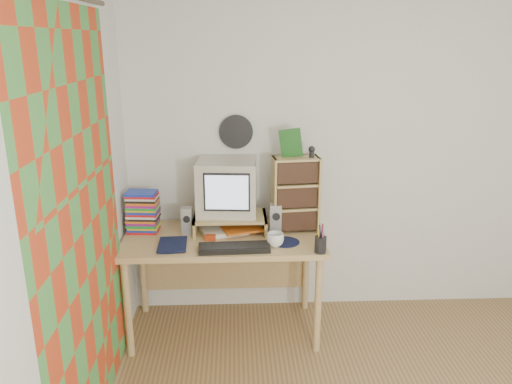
{
  "coord_description": "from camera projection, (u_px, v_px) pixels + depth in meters",
  "views": [
    {
      "loc": [
        -0.94,
        -1.9,
        2.09
      ],
      "look_at": [
        -0.8,
        1.33,
        1.09
      ],
      "focal_mm": 35.0,
      "sensor_mm": 36.0,
      "label": 1
    }
  ],
  "objects": [
    {
      "name": "mousepad",
      "position": [
        285.0,
        242.0,
        3.41
      ],
      "size": [
        0.21,
        0.21,
        0.0
      ],
      "primitive_type": "cylinder",
      "rotation": [
        0.0,
        0.0,
        0.05
      ],
      "color": "black",
      "rests_on": "desk"
    },
    {
      "name": "diary",
      "position": [
        158.0,
        244.0,
        3.33
      ],
      "size": [
        0.24,
        0.18,
        0.05
      ],
      "primitive_type": "imported",
      "rotation": [
        0.0,
        0.0,
        0.04
      ],
      "color": "#0E1433",
      "rests_on": "desk"
    },
    {
      "name": "speaker_right",
      "position": [
        276.0,
        219.0,
        3.54
      ],
      "size": [
        0.09,
        0.09,
        0.22
      ],
      "primitive_type": "cube",
      "rotation": [
        0.0,
        0.0,
        -0.07
      ],
      "color": "#B3B3B8",
      "rests_on": "desk"
    },
    {
      "name": "red_box",
      "position": [
        210.0,
        238.0,
        3.45
      ],
      "size": [
        0.08,
        0.05,
        0.04
      ],
      "primitive_type": "cube",
      "rotation": [
        0.0,
        0.0,
        -0.11
      ],
      "color": "red",
      "rests_on": "desk"
    },
    {
      "name": "crt_monitor",
      "position": [
        227.0,
        187.0,
        3.57
      ],
      "size": [
        0.44,
        0.44,
        0.39
      ],
      "primitive_type": "cube",
      "rotation": [
        0.0,
        0.0,
        -0.08
      ],
      "color": "beige",
      "rests_on": "monitor_riser"
    },
    {
      "name": "cd_rack",
      "position": [
        295.0,
        194.0,
        3.56
      ],
      "size": [
        0.34,
        0.21,
        0.54
      ],
      "primitive_type": "cube",
      "rotation": [
        0.0,
        0.0,
        0.11
      ],
      "color": "tan",
      "rests_on": "desk"
    },
    {
      "name": "keyboard",
      "position": [
        234.0,
        248.0,
        3.28
      ],
      "size": [
        0.48,
        0.18,
        0.03
      ],
      "primitive_type": "cube",
      "rotation": [
        0.0,
        0.0,
        0.04
      ],
      "color": "black",
      "rests_on": "desk"
    },
    {
      "name": "back_wall",
      "position": [
        359.0,
        154.0,
        3.77
      ],
      "size": [
        3.5,
        0.0,
        3.5
      ],
      "primitive_type": "plane",
      "rotation": [
        1.57,
        0.0,
        0.0
      ],
      "color": "white",
      "rests_on": "floor"
    },
    {
      "name": "desk",
      "position": [
        224.0,
        250.0,
        3.62
      ],
      "size": [
        1.4,
        0.7,
        0.75
      ],
      "color": "#DDB777",
      "rests_on": "floor"
    },
    {
      "name": "wall_disc",
      "position": [
        236.0,
        132.0,
        3.66
      ],
      "size": [
        0.25,
        0.02,
        0.25
      ],
      "primitive_type": "cylinder",
      "rotation": [
        1.57,
        0.0,
        0.0
      ],
      "color": "black",
      "rests_on": "back_wall"
    },
    {
      "name": "pen_cup",
      "position": [
        321.0,
        241.0,
        3.23
      ],
      "size": [
        0.09,
        0.09,
        0.15
      ],
      "primitive_type": null,
      "rotation": [
        0.0,
        0.0,
        -0.15
      ],
      "color": "black",
      "rests_on": "desk"
    },
    {
      "name": "mug",
      "position": [
        275.0,
        240.0,
        3.34
      ],
      "size": [
        0.15,
        0.15,
        0.09
      ],
      "primitive_type": "imported",
      "rotation": [
        0.0,
        0.0,
        0.34
      ],
      "color": "white",
      "rests_on": "desk"
    },
    {
      "name": "curtain",
      "position": [
        83.0,
        232.0,
        2.51
      ],
      "size": [
        0.0,
        2.2,
        2.2
      ],
      "primitive_type": "plane",
      "rotation": [
        1.57,
        0.0,
        1.57
      ],
      "color": "#BE3B1A",
      "rests_on": "left_wall"
    },
    {
      "name": "dvd_stack",
      "position": [
        143.0,
        212.0,
        3.56
      ],
      "size": [
        0.22,
        0.17,
        0.3
      ],
      "primitive_type": null,
      "rotation": [
        0.0,
        0.0,
        -0.09
      ],
      "color": "brown",
      "rests_on": "desk"
    },
    {
      "name": "webcam",
      "position": [
        312.0,
        152.0,
        3.46
      ],
      "size": [
        0.05,
        0.05,
        0.08
      ],
      "primitive_type": null,
      "rotation": [
        0.0,
        0.0,
        -0.03
      ],
      "color": "black",
      "rests_on": "cd_rack"
    },
    {
      "name": "game_box",
      "position": [
        291.0,
        143.0,
        3.47
      ],
      "size": [
        0.15,
        0.04,
        0.19
      ],
      "primitive_type": "cube",
      "rotation": [
        0.0,
        0.0,
        -0.07
      ],
      "color": "#195518",
      "rests_on": "cd_rack"
    },
    {
      "name": "monitor_riser",
      "position": [
        230.0,
        219.0,
        3.59
      ],
      "size": [
        0.52,
        0.3,
        0.12
      ],
      "color": "tan",
      "rests_on": "desk"
    },
    {
      "name": "speaker_left",
      "position": [
        187.0,
        221.0,
        3.53
      ],
      "size": [
        0.08,
        0.08,
        0.2
      ],
      "primitive_type": "cube",
      "rotation": [
        0.0,
        0.0,
        -0.11
      ],
      "color": "#B3B3B8",
      "rests_on": "desk"
    },
    {
      "name": "papers",
      "position": [
        231.0,
        229.0,
        3.59
      ],
      "size": [
        0.36,
        0.31,
        0.04
      ],
      "primitive_type": null,
      "rotation": [
        0.0,
        0.0,
        0.29
      ],
      "color": "white",
      "rests_on": "desk"
    },
    {
      "name": "left_wall",
      "position": [
        37.0,
        254.0,
        2.02
      ],
      "size": [
        0.0,
        3.5,
        3.5
      ],
      "primitive_type": "plane",
      "rotation": [
        1.57,
        0.0,
        1.57
      ],
      "color": "white",
      "rests_on": "floor"
    }
  ]
}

